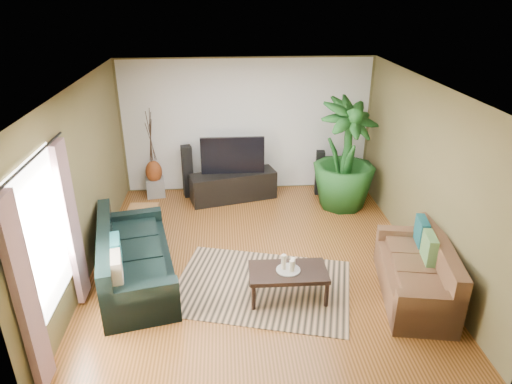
{
  "coord_description": "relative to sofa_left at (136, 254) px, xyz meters",
  "views": [
    {
      "loc": [
        -0.46,
        -6.11,
        3.92
      ],
      "look_at": [
        0.0,
        0.2,
        1.05
      ],
      "focal_mm": 32.0,
      "sensor_mm": 36.0,
      "label": 1
    }
  ],
  "objects": [
    {
      "name": "tv_stand",
      "position": [
        1.46,
        2.66,
        -0.15
      ],
      "size": [
        1.75,
        0.91,
        0.56
      ],
      "primitive_type": "cube",
      "rotation": [
        0.0,
        0.0,
        0.25
      ],
      "color": "black",
      "rests_on": "floor"
    },
    {
      "name": "candle_tall",
      "position": [
        2.06,
        -0.53,
        0.12
      ],
      "size": [
        0.07,
        0.07,
        0.21
      ],
      "primitive_type": "cylinder",
      "color": "beige",
      "rests_on": "candle_tray"
    },
    {
      "name": "television",
      "position": [
        1.46,
        2.68,
        0.5
      ],
      "size": [
        1.23,
        0.07,
        0.73
      ],
      "primitive_type": "cube",
      "color": "black",
      "rests_on": "tv_stand"
    },
    {
      "name": "speaker_right",
      "position": [
        3.22,
        2.81,
        0.03
      ],
      "size": [
        0.18,
        0.2,
        0.92
      ],
      "primitive_type": "cube",
      "rotation": [
        0.0,
        0.0,
        -0.11
      ],
      "color": "black",
      "rests_on": "floor"
    },
    {
      "name": "potted_plant",
      "position": [
        3.55,
        2.21,
        0.62
      ],
      "size": [
        1.6,
        1.6,
        2.08
      ],
      "primitive_type": "imported",
      "rotation": [
        0.0,
        0.0,
        0.54
      ],
      "color": "#1A4E1B",
      "rests_on": "floor"
    },
    {
      "name": "wall_left",
      "position": [
        -0.73,
        0.45,
        0.92
      ],
      "size": [
        0.0,
        5.5,
        5.5
      ],
      "primitive_type": "plane",
      "rotation": [
        1.57,
        0.0,
        1.57
      ],
      "color": "brown",
      "rests_on": "ground"
    },
    {
      "name": "candle_mid",
      "position": [
        2.16,
        -0.6,
        0.1
      ],
      "size": [
        0.07,
        0.07,
        0.16
      ],
      "primitive_type": "cylinder",
      "color": "white",
      "rests_on": "candle_tray"
    },
    {
      "name": "curtain_far",
      "position": [
        -0.66,
        -0.4,
        0.72
      ],
      "size": [
        0.08,
        0.35,
        2.2
      ],
      "primitive_type": "cube",
      "color": "gray",
      "rests_on": "ground"
    },
    {
      "name": "curtain_rod",
      "position": [
        -0.66,
        -1.15,
        1.87
      ],
      "size": [
        0.03,
        1.9,
        0.03
      ],
      "primitive_type": "cylinder",
      "rotation": [
        1.57,
        0.0,
        0.0
      ],
      "color": "black",
      "rests_on": "ground"
    },
    {
      "name": "coffee_table",
      "position": [
        2.12,
        -0.56,
        -0.21
      ],
      "size": [
        1.06,
        0.58,
        0.43
      ],
      "primitive_type": "cube",
      "rotation": [
        0.0,
        0.0,
        -0.01
      ],
      "color": "black",
      "rests_on": "floor"
    },
    {
      "name": "plant_pot",
      "position": [
        3.55,
        2.21,
        -0.28
      ],
      "size": [
        0.38,
        0.38,
        0.3
      ],
      "primitive_type": "cylinder",
      "color": "black",
      "rests_on": "floor"
    },
    {
      "name": "candle_short",
      "position": [
        2.19,
        -0.5,
        0.09
      ],
      "size": [
        0.07,
        0.07,
        0.13
      ],
      "primitive_type": "cylinder",
      "color": "white",
      "rests_on": "candle_tray"
    },
    {
      "name": "floor",
      "position": [
        1.77,
        0.45,
        -0.42
      ],
      "size": [
        5.5,
        5.5,
        0.0
      ],
      "primitive_type": "plane",
      "color": "#975527",
      "rests_on": "ground"
    },
    {
      "name": "wall_front",
      "position": [
        1.77,
        -2.3,
        0.93
      ],
      "size": [
        5.0,
        0.0,
        5.0
      ],
      "primitive_type": "plane",
      "rotation": [
        -1.57,
        0.0,
        0.0
      ],
      "color": "brown",
      "rests_on": "ground"
    },
    {
      "name": "speaker_left",
      "position": [
        0.56,
        2.89,
        0.11
      ],
      "size": [
        0.24,
        0.25,
        1.06
      ],
      "primitive_type": "cube",
      "rotation": [
        0.0,
        0.0,
        0.25
      ],
      "color": "black",
      "rests_on": "floor"
    },
    {
      "name": "wall_back",
      "position": [
        1.77,
        3.2,
        0.93
      ],
      "size": [
        5.0,
        0.0,
        5.0
      ],
      "primitive_type": "plane",
      "rotation": [
        1.57,
        0.0,
        0.0
      ],
      "color": "brown",
      "rests_on": "ground"
    },
    {
      "name": "curtain_near",
      "position": [
        -0.66,
        -1.9,
        0.72
      ],
      "size": [
        0.08,
        0.35,
        2.2
      ],
      "primitive_type": "cube",
      "color": "gray",
      "rests_on": "ground"
    },
    {
      "name": "pedestal",
      "position": [
        -0.11,
        2.95,
        -0.25
      ],
      "size": [
        0.42,
        0.42,
        0.36
      ],
      "primitive_type": "cube",
      "rotation": [
        0.0,
        0.0,
        0.18
      ],
      "color": "gray",
      "rests_on": "floor"
    },
    {
      "name": "sofa_right",
      "position": [
        3.84,
        -0.64,
        0.0
      ],
      "size": [
        1.1,
        1.89,
        0.85
      ],
      "primitive_type": "cube",
      "rotation": [
        0.0,
        0.0,
        -1.75
      ],
      "color": "brown",
      "rests_on": "floor"
    },
    {
      "name": "sofa_left",
      "position": [
        0.0,
        0.0,
        0.0
      ],
      "size": [
        1.41,
        2.38,
        0.85
      ],
      "primitive_type": "cube",
      "rotation": [
        0.0,
        0.0,
        1.79
      ],
      "color": "black",
      "rests_on": "floor"
    },
    {
      "name": "window_pane",
      "position": [
        -0.71,
        -1.15,
        0.97
      ],
      "size": [
        0.0,
        1.8,
        1.8
      ],
      "primitive_type": "plane",
      "rotation": [
        1.57,
        0.0,
        1.57
      ],
      "color": "white",
      "rests_on": "ground"
    },
    {
      "name": "ceiling",
      "position": [
        1.77,
        0.45,
        2.28
      ],
      "size": [
        5.5,
        5.5,
        0.0
      ],
      "primitive_type": "plane",
      "rotation": [
        3.14,
        0.0,
        0.0
      ],
      "color": "white",
      "rests_on": "ground"
    },
    {
      "name": "wall_right",
      "position": [
        4.27,
        0.45,
        0.92
      ],
      "size": [
        0.0,
        5.5,
        5.5
      ],
      "primitive_type": "plane",
      "rotation": [
        1.57,
        0.0,
        -1.57
      ],
      "color": "brown",
      "rests_on": "ground"
    },
    {
      "name": "vase",
      "position": [
        -0.11,
        2.95,
        0.1
      ],
      "size": [
        0.33,
        0.33,
        0.46
      ],
      "primitive_type": "ellipsoid",
      "color": "brown",
      "rests_on": "pedestal"
    },
    {
      "name": "backwall_panel",
      "position": [
        1.77,
        3.19,
        0.93
      ],
      "size": [
        4.9,
        0.0,
        4.9
      ],
      "primitive_type": "plane",
      "rotation": [
        1.57,
        0.0,
        0.0
      ],
      "color": "white",
      "rests_on": "ground"
    },
    {
      "name": "candle_tray",
      "position": [
        2.12,
        -0.56,
        0.01
      ],
      "size": [
        0.32,
        0.32,
        0.01
      ],
      "primitive_type": "cylinder",
      "color": "#969791",
      "rests_on": "coffee_table"
    },
    {
      "name": "area_rug",
      "position": [
        1.79,
        -0.32,
        -0.42
      ],
      "size": [
        2.82,
        2.31,
        0.01
      ],
      "primitive_type": "cube",
      "rotation": [
        0.0,
        0.0,
        -0.26
      ],
      "color": "tan",
      "rests_on": "floor"
    },
    {
      "name": "side_table",
      "position": [
        -0.09,
        1.28,
        -0.17
      ],
      "size": [
        0.51,
        0.51,
        0.52
      ],
      "primitive_type": "cube",
      "rotation": [
        0.0,
        0.0,
        -0.04
      ],
      "color": "brown",
      "rests_on": "floor"
    }
  ]
}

